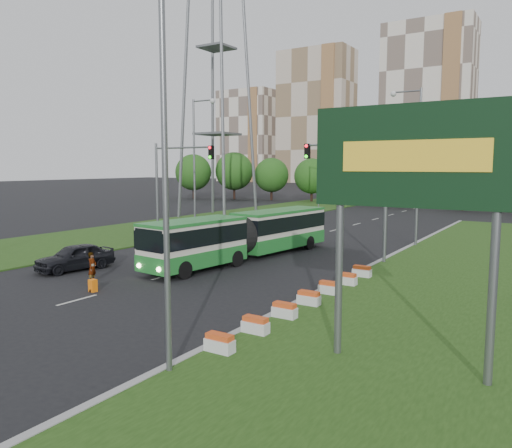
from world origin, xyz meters
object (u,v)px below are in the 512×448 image
Objects in this scene: traffic_mast_median at (362,179)px; transmission_pylon at (216,30)px; billboard at (414,168)px; shopping_trolley at (93,286)px; car_left_far at (244,230)px; car_left_near at (75,257)px; articulated_bus at (244,235)px; pedestrian at (92,268)px; traffic_mast_left at (172,177)px.

transmission_pylon reaches higher than traffic_mast_median.
shopping_trolley is at bearing 174.79° from billboard.
car_left_far is (-11.96, 4.32, -4.58)m from traffic_mast_median.
traffic_mast_median is 34.86m from transmission_pylon.
billboard is 1.00× the size of traffic_mast_median.
traffic_mast_median is 18.38m from car_left_near.
articulated_bus is at bearing 87.09° from shopping_trolley.
car_left_near is (-13.50, -11.61, -4.56)m from traffic_mast_median.
transmission_pylon is at bearing 121.71° from shopping_trolley.
pedestrian is 2.68× the size of shopping_trolley.
transmission_pylon is at bearing 120.47° from car_left_near.
shopping_trolley is (1.55, -1.28, -0.52)m from pedestrian.
shopping_trolley is at bearing -150.12° from pedestrian.
transmission_pylon reaches higher than shopping_trolley.
traffic_mast_median is at bearing 50.32° from car_left_near.
transmission_pylon is at bearing 144.00° from traffic_mast_median.
car_left_far reaches higher than shopping_trolley.
transmission_pylon is 26.51× the size of pedestrian.
transmission_pylon is (-9.62, 19.00, 16.65)m from traffic_mast_left.
traffic_mast_median is at bearing -27.15° from car_left_far.
shopping_trolley is (6.75, -13.56, -5.04)m from traffic_mast_left.
billboard is at bearing -53.57° from car_left_far.
car_left_far is 2.81× the size of pedestrian.
car_left_near is at bearing -81.14° from traffic_mast_left.
car_left_near is 3.92m from pedestrian.
transmission_pylon is at bearing 125.88° from car_left_far.
billboard is 0.50× the size of articulated_bus.
articulated_bus is (8.31, -2.32, -3.72)m from traffic_mast_left.
traffic_mast_left is 7.72m from car_left_far.
billboard is 28.63m from car_left_far.
pedestrian is at bearing -100.69° from articulated_bus.
car_left_far is at bearing 160.12° from traffic_mast_median.
billboard is at bearing -0.20° from shopping_trolley.
pedestrian is (2.01, -17.60, 0.06)m from car_left_far.
transmission_pylon reaches higher than billboard.
transmission_pylon is at bearing 116.86° from traffic_mast_left.
traffic_mast_left is 12.90× the size of shopping_trolley.
articulated_bus is 3.46× the size of car_left_far.
traffic_mast_left is 1.72× the size of car_left_far.
car_left_far is 7.51× the size of shopping_trolley.
articulated_bus is at bearing -15.57° from traffic_mast_left.
articulated_bus is 10.47m from pedestrian.
shopping_trolley is at bearing -91.27° from articulated_bus.
car_left_far is at bearing 133.70° from billboard.
traffic_mast_left reaches higher than articulated_bus.
car_left_near reaches higher than shopping_trolley.
articulated_bus is 11.42m from shopping_trolley.
articulated_bus is at bearing -37.88° from pedestrian.
articulated_bus reaches higher than car_left_near.
transmission_pylon is 2.73× the size of articulated_bus.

